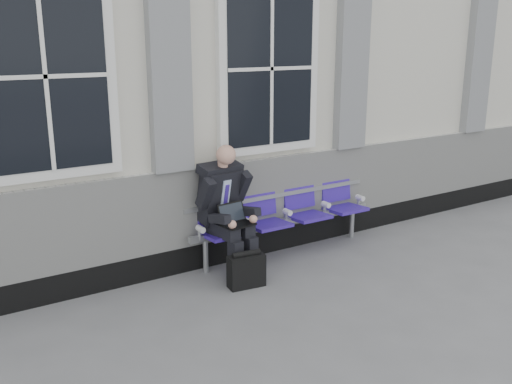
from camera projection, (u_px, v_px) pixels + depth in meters
ground at (319, 302)px, 5.77m from camera, size 70.00×70.00×0.00m
station_building at (167, 65)px, 8.01m from camera, size 14.40×4.40×4.49m
bench at (284, 210)px, 6.96m from camera, size 2.60×0.47×0.91m
businessman at (226, 206)px, 6.33m from camera, size 0.63×0.84×1.47m
briefcase at (246, 270)px, 6.10m from camera, size 0.41×0.22×0.41m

